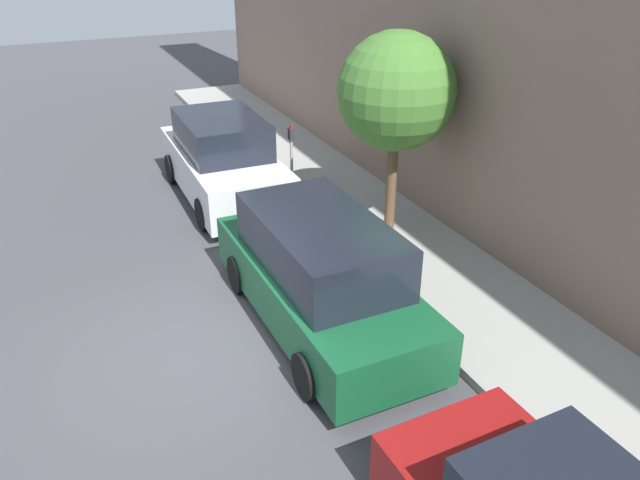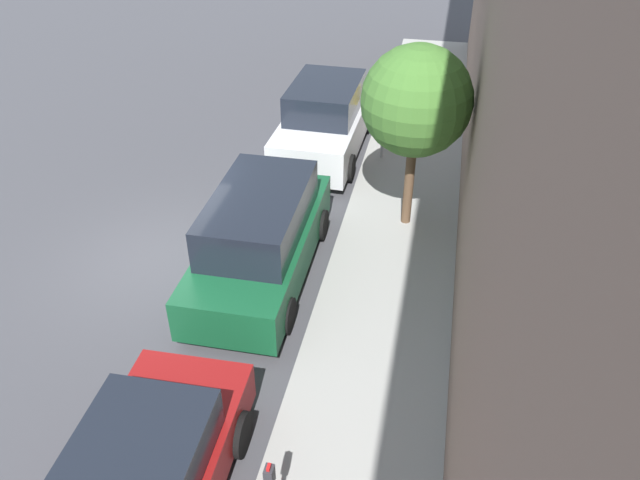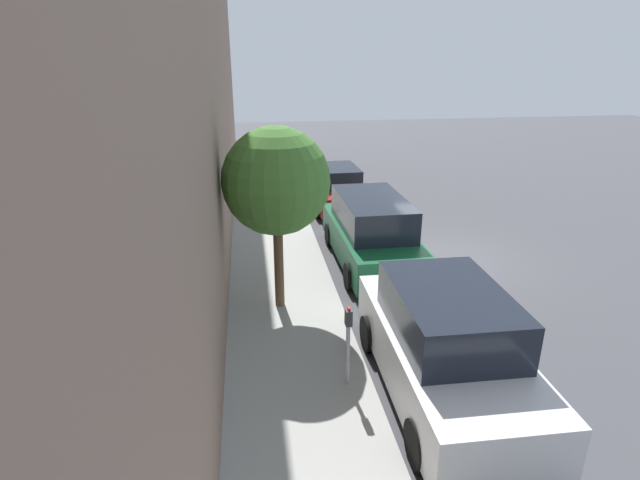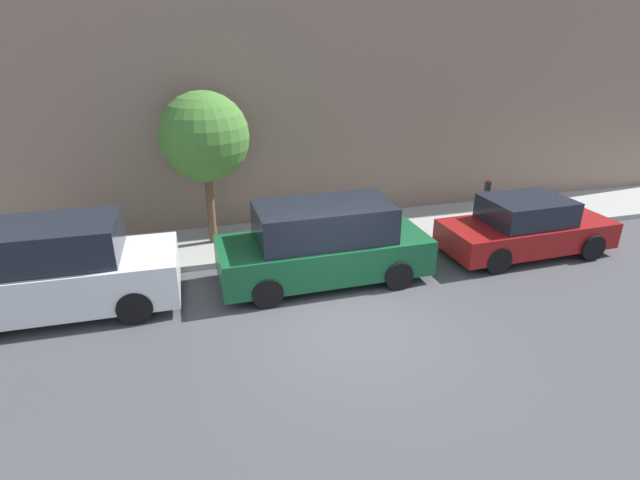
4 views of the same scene
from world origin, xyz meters
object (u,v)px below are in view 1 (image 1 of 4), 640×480
Objects in this scene: fire_hydrant at (243,133)px; parked_suv_third at (223,161)px; parking_meter_far at (291,149)px; parked_minivan_second at (320,275)px; street_tree at (396,92)px.

parked_suv_third is at bearing -115.76° from fire_hydrant.
parking_meter_far is 3.45m from fire_hydrant.
fire_hydrant is at bearing 79.45° from parked_minivan_second.
parked_suv_third is at bearing 88.59° from parked_minivan_second.
fire_hydrant is at bearing 64.24° from parked_suv_third.
parked_suv_third reaches higher than parked_minivan_second.
fire_hydrant is at bearing 91.68° from parking_meter_far.
street_tree reaches higher than parking_meter_far.
street_tree reaches higher than parked_minivan_second.
parking_meter_far is at bearing -10.34° from parked_suv_third.
parking_meter_far is at bearing -88.32° from fire_hydrant.
street_tree is 7.01m from fire_hydrant.
parking_meter_far is (1.74, 5.41, 0.14)m from parked_minivan_second.
parked_minivan_second is 8.98m from fire_hydrant.
parked_suv_third is (0.14, 5.70, 0.01)m from parked_minivan_second.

